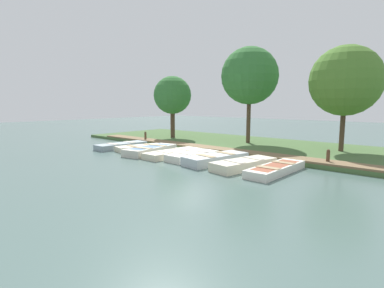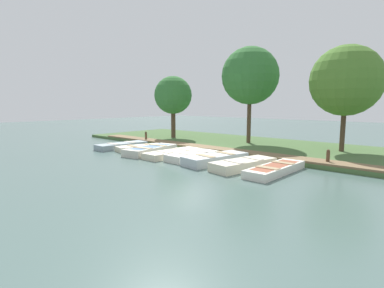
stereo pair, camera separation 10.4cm
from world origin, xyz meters
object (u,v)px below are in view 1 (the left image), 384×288
Objects in this scene: rowboat_0 at (121,146)px; mooring_post_far at (328,158)px; park_tree_center at (345,81)px; rowboat_6 at (244,164)px; rowboat_2 at (151,150)px; rowboat_1 at (140,148)px; rowboat_4 at (192,156)px; mooring_post_near at (145,137)px; park_tree_left at (250,76)px; rowboat_5 at (216,159)px; rowboat_7 at (276,169)px; park_tree_far_left at (172,95)px; rowboat_3 at (173,153)px.

mooring_post_far reaches higher than rowboat_0.
rowboat_6 is at bearing -16.71° from park_tree_center.
rowboat_0 is at bearing -101.17° from rowboat_2.
park_tree_center is at bearing 138.13° from rowboat_1.
rowboat_4 is at bearing -82.28° from rowboat_6.
park_tree_left is (-3.77, 6.08, 4.15)m from mooring_post_near.
mooring_post_near is at bearing -58.18° from park_tree_left.
rowboat_6 reaches higher than rowboat_1.
rowboat_6 reaches higher than rowboat_0.
rowboat_5 is (-0.15, 7.34, 0.04)m from rowboat_0.
rowboat_2 is at bearing -49.89° from park_tree_center.
rowboat_5 is 0.58× the size of park_tree_center.
mooring_post_near is at bearing -90.00° from mooring_post_far.
rowboat_7 is 0.54× the size of park_tree_left.
park_tree_far_left is (-5.03, -6.56, 3.22)m from rowboat_4.
mooring_post_near reaches higher than rowboat_4.
rowboat_7 is at bearing 82.83° from rowboat_2.
rowboat_3 is 1.05× the size of rowboat_6.
rowboat_5 reaches higher than rowboat_6.
rowboat_6 is at bearing -81.99° from rowboat_7.
rowboat_6 is (0.13, 4.45, 0.04)m from rowboat_3.
mooring_post_far is (-2.60, 2.61, 0.21)m from rowboat_6.
rowboat_5 is at bearing 91.75° from rowboat_3.
rowboat_4 is 0.84× the size of rowboat_5.
rowboat_1 is 3.33m from mooring_post_near.
rowboat_3 is 5.84m from rowboat_7.
rowboat_5 is 8.36m from park_tree_center.
rowboat_2 is at bearing 89.46° from rowboat_0.
park_tree_far_left reaches higher than rowboat_4.
rowboat_4 is (-0.01, 1.36, 0.02)m from rowboat_3.
mooring_post_near and mooring_post_far have the same top height.
park_tree_left is at bearing 121.82° from mooring_post_near.
rowboat_6 is 1.40m from rowboat_7.
mooring_post_near is 12.97m from park_tree_center.
rowboat_6 is (-0.02, 8.95, 0.03)m from rowboat_0.
rowboat_3 is at bearing 101.40° from rowboat_1.
rowboat_2 is 0.72× the size of park_tree_far_left.
rowboat_7 is 4.22× the size of mooring_post_far.
rowboat_6 is (0.14, 3.09, 0.02)m from rowboat_4.
rowboat_0 is 11.86m from mooring_post_far.
rowboat_2 is (0.09, 2.92, 0.03)m from rowboat_0.
park_tree_far_left is 6.18m from park_tree_left.
rowboat_2 is 7.42m from rowboat_7.
park_tree_far_left is (-2.57, -12.26, 2.99)m from mooring_post_far.
mooring_post_near reaches higher than rowboat_0.
rowboat_6 is at bearing 89.95° from rowboat_3.
rowboat_5 is at bearing 83.61° from rowboat_2.
rowboat_6 is at bearing 101.92° from rowboat_1.
park_tree_center reaches higher than rowboat_1.
rowboat_1 is at bearing -81.71° from rowboat_6.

